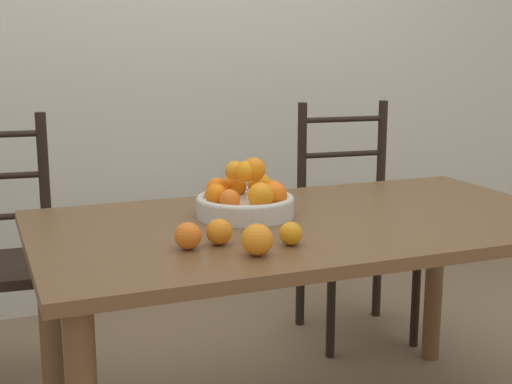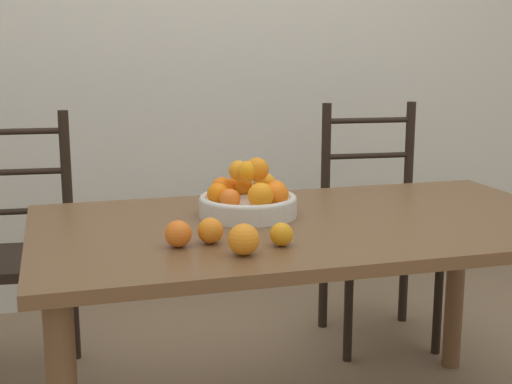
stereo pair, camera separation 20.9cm
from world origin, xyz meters
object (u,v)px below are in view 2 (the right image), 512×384
chair_left (15,258)px  chair_right (377,231)px  orange_loose_1 (244,239)px  orange_loose_2 (178,234)px  orange_loose_0 (211,231)px  orange_loose_3 (281,234)px  fruit_bowl (249,198)px

chair_left → chair_right: size_ratio=1.00×
orange_loose_1 → chair_right: chair_right is taller
orange_loose_2 → chair_left: 1.05m
chair_left → orange_loose_1: bearing=-54.1°
orange_loose_1 → orange_loose_0: bearing=114.3°
orange_loose_1 → orange_loose_3: (0.12, 0.05, -0.01)m
orange_loose_3 → orange_loose_2: bearing=166.4°
orange_loose_1 → orange_loose_2: orange_loose_1 is taller
chair_right → fruit_bowl: bearing=-134.7°
orange_loose_3 → chair_right: (0.74, 0.96, -0.29)m
fruit_bowl → chair_right: bearing=40.1°
orange_loose_3 → fruit_bowl: bearing=89.0°
orange_loose_0 → orange_loose_2: (-0.09, -0.01, 0.00)m
orange_loose_2 → orange_loose_1: bearing=-38.6°
fruit_bowl → orange_loose_0: fruit_bowl is taller
orange_loose_0 → orange_loose_3: 0.19m
orange_loose_1 → chair_left: 1.22m
orange_loose_0 → orange_loose_3: bearing=-23.1°
orange_loose_3 → chair_left: size_ratio=0.06×
orange_loose_2 → orange_loose_3: size_ratio=1.14×
fruit_bowl → orange_loose_1: fruit_bowl is taller
orange_loose_0 → chair_left: size_ratio=0.07×
orange_loose_0 → orange_loose_3: orange_loose_0 is taller
fruit_bowl → orange_loose_3: 0.35m
chair_left → orange_loose_0: bearing=-53.2°
orange_loose_0 → chair_right: bearing=44.3°
orange_loose_2 → chair_left: size_ratio=0.07×
orange_loose_0 → orange_loose_2: 0.09m
orange_loose_0 → orange_loose_2: bearing=-173.3°
orange_loose_3 → chair_right: size_ratio=0.06×
fruit_bowl → orange_loose_2: (-0.27, -0.28, -0.02)m
orange_loose_2 → orange_loose_3: orange_loose_2 is taller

